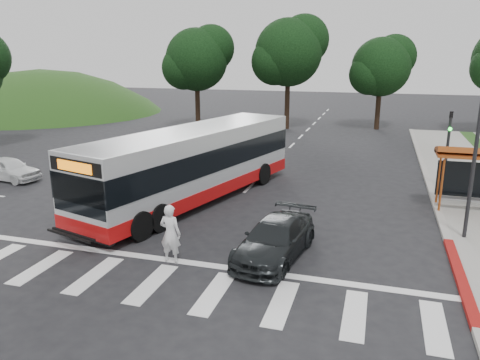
% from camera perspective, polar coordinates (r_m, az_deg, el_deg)
% --- Properties ---
extents(ground, '(140.00, 140.00, 0.00)m').
position_cam_1_polar(ground, '(18.92, -3.78, -5.75)').
color(ground, black).
rests_on(ground, ground).
extents(sidewalk_east, '(4.00, 40.00, 0.12)m').
position_cam_1_polar(sidewalk_east, '(25.86, 26.65, -1.46)').
color(sidewalk_east, gray).
rests_on(sidewalk_east, ground).
extents(curb_east, '(0.30, 40.00, 0.15)m').
position_cam_1_polar(curb_east, '(25.57, 22.25, -1.10)').
color(curb_east, '#9E9991').
rests_on(curb_east, ground).
extents(curb_east_red, '(0.32, 6.00, 0.15)m').
position_cam_1_polar(curb_east_red, '(16.22, 25.27, -10.66)').
color(curb_east_red, maroon).
rests_on(curb_east_red, ground).
extents(hillside_nw, '(44.00, 44.00, 10.00)m').
position_cam_1_polar(hillside_nw, '(60.61, -22.78, 7.63)').
color(hillside_nw, '#174115').
rests_on(hillside_nw, ground).
extents(crosswalk_ladder, '(18.00, 2.60, 0.01)m').
position_cam_1_polar(crosswalk_ladder, '(14.75, -10.71, -12.31)').
color(crosswalk_ladder, silver).
rests_on(crosswalk_ladder, ground).
extents(traffic_signal_ne_tall, '(0.18, 0.37, 6.50)m').
position_cam_1_polar(traffic_signal_ne_tall, '(18.55, 26.96, 4.63)').
color(traffic_signal_ne_tall, black).
rests_on(traffic_signal_ne_tall, ground).
extents(traffic_signal_ne_short, '(0.18, 0.37, 4.00)m').
position_cam_1_polar(traffic_signal_ne_short, '(25.60, 24.03, 4.27)').
color(traffic_signal_ne_short, black).
rests_on(traffic_signal_ne_short, ground).
extents(tree_north_a, '(6.60, 6.15, 10.17)m').
position_cam_1_polar(tree_north_a, '(43.37, 6.06, 15.34)').
color(tree_north_a, black).
rests_on(tree_north_a, ground).
extents(tree_north_b, '(5.72, 5.33, 8.43)m').
position_cam_1_polar(tree_north_b, '(44.60, 16.92, 13.16)').
color(tree_north_b, black).
rests_on(tree_north_b, ground).
extents(tree_north_c, '(6.16, 5.74, 9.30)m').
position_cam_1_polar(tree_north_c, '(43.70, -5.19, 14.53)').
color(tree_north_c, black).
rests_on(tree_north_c, ground).
extents(transit_bus, '(6.29, 13.39, 3.39)m').
position_cam_1_polar(transit_bus, '(21.91, -5.70, 1.77)').
color(transit_bus, silver).
rests_on(transit_bus, ground).
extents(pedestrian, '(0.76, 0.52, 2.01)m').
position_cam_1_polar(pedestrian, '(15.66, -8.48, -6.50)').
color(pedestrian, silver).
rests_on(pedestrian, ground).
extents(dark_sedan, '(2.49, 4.75, 1.31)m').
position_cam_1_polar(dark_sedan, '(16.03, 4.29, -7.20)').
color(dark_sedan, black).
rests_on(dark_sedan, ground).
extents(west_car_white, '(3.93, 2.04, 1.28)m').
position_cam_1_polar(west_car_white, '(28.56, -26.35, 1.24)').
color(west_car_white, white).
rests_on(west_car_white, ground).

